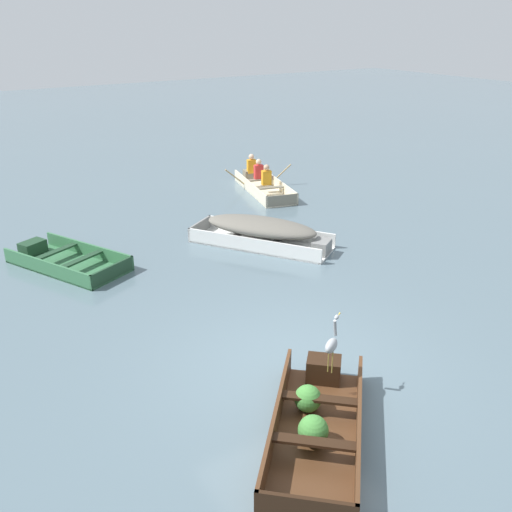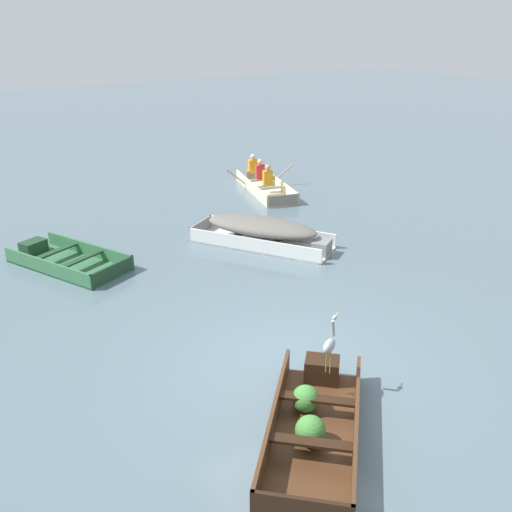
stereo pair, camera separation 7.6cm
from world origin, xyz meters
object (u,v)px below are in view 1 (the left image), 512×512
at_px(dinghy_dark_varnish_foreground, 316,420).
at_px(heron_on_dinghy, 332,343).
at_px(skiff_green_mid_moored, 64,260).
at_px(rowboat_cream_with_crew, 262,183).
at_px(skiff_white_near_moored, 262,230).

distance_m(dinghy_dark_varnish_foreground, heron_on_dinghy, 1.06).
xyz_separation_m(dinghy_dark_varnish_foreground, heron_on_dinghy, (0.61, 0.46, 0.74)).
distance_m(skiff_green_mid_moored, heron_on_dinghy, 7.14).
height_order(dinghy_dark_varnish_foreground, heron_on_dinghy, heron_on_dinghy).
bearing_deg(rowboat_cream_with_crew, heron_on_dinghy, -118.16).
bearing_deg(heron_on_dinghy, skiff_green_mid_moored, 105.32).
relative_size(dinghy_dark_varnish_foreground, skiff_white_near_moored, 0.84).
height_order(dinghy_dark_varnish_foreground, skiff_green_mid_moored, dinghy_dark_varnish_foreground).
distance_m(skiff_white_near_moored, heron_on_dinghy, 6.00).
distance_m(skiff_white_near_moored, rowboat_cream_with_crew, 4.72).
bearing_deg(skiff_white_near_moored, heron_on_dinghy, -114.14).
xyz_separation_m(skiff_green_mid_moored, rowboat_cream_with_crew, (6.90, 2.55, 0.10)).
height_order(skiff_green_mid_moored, rowboat_cream_with_crew, rowboat_cream_with_crew).
bearing_deg(dinghy_dark_varnish_foreground, skiff_green_mid_moored, 99.84).
relative_size(skiff_white_near_moored, heron_on_dinghy, 4.09).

